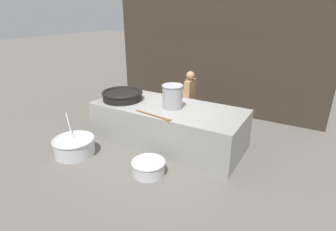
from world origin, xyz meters
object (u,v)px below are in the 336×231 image
giant_wok_near (122,95)px  cook (189,98)px  prep_bowl_vegetables (74,145)px  stock_pot (172,96)px  prep_bowl_meat (149,167)px

giant_wok_near → cook: size_ratio=0.64×
giant_wok_near → prep_bowl_vegetables: 1.77m
stock_pot → prep_bowl_meat: (0.23, -1.41, -1.13)m
giant_wok_near → cook: 1.88m
cook → giant_wok_near: bearing=40.6°
cook → stock_pot: bearing=91.5°
cook → prep_bowl_meat: 2.67m
stock_pot → prep_bowl_vegetables: size_ratio=0.50×
prep_bowl_vegetables → giant_wok_near: bearing=77.9°
stock_pot → cook: size_ratio=0.34×
cook → prep_bowl_vegetables: (-1.67, -2.77, -0.68)m
stock_pot → prep_bowl_meat: 1.82m
giant_wok_near → stock_pot: stock_pot is taller
stock_pot → prep_bowl_meat: size_ratio=0.80×
stock_pot → prep_bowl_meat: stock_pot is taller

